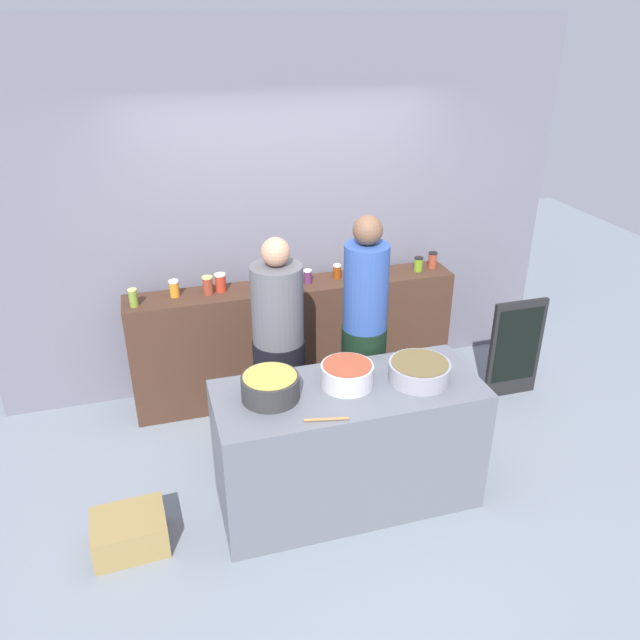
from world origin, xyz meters
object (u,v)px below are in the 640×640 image
at_px(preserve_jar_3, 220,283).
at_px(preserve_jar_4, 261,283).
at_px(cooking_pot_center, 348,375).
at_px(cook_in_cap, 364,348).
at_px(cooking_pot_left, 270,387).
at_px(preserve_jar_2, 208,285).
at_px(cooking_pot_right, 419,371).
at_px(preserve_jar_11, 432,260).
at_px(chalkboard_sign, 516,349).
at_px(preserve_jar_6, 292,279).
at_px(preserve_jar_7, 308,276).
at_px(preserve_jar_10, 418,264).
at_px(preserve_jar_8, 337,271).
at_px(bread_crate, 130,532).
at_px(preserve_jar_1, 174,288).
at_px(preserve_jar_0, 133,298).
at_px(preserve_jar_9, 383,268).
at_px(wooden_spoon, 327,419).
at_px(cook_with_tongs, 279,360).
at_px(preserve_jar_5, 279,279).

distance_m(preserve_jar_3, preserve_jar_4, 0.32).
height_order(cooking_pot_center, cook_in_cap, cook_in_cap).
bearing_deg(cook_in_cap, cooking_pot_left, -146.87).
distance_m(preserve_jar_2, cook_in_cap, 1.33).
xyz_separation_m(cooking_pot_center, cooking_pot_right, (0.46, -0.07, -0.01)).
xyz_separation_m(preserve_jar_11, chalkboard_sign, (0.54, -0.60, -0.64)).
height_order(preserve_jar_6, cooking_pot_right, preserve_jar_6).
bearing_deg(preserve_jar_7, preserve_jar_3, 177.59).
relative_size(preserve_jar_7, cooking_pot_right, 0.29).
distance_m(preserve_jar_10, cooking_pot_center, 1.73).
bearing_deg(preserve_jar_8, preserve_jar_7, -173.00).
bearing_deg(preserve_jar_2, bread_crate, -117.04).
xyz_separation_m(preserve_jar_2, cooking_pot_left, (0.19, -1.37, -0.13)).
relative_size(preserve_jar_8, preserve_jar_11, 0.85).
relative_size(cooking_pot_left, bread_crate, 0.80).
height_order(preserve_jar_6, cooking_pot_left, preserve_jar_6).
xyz_separation_m(preserve_jar_1, cooking_pot_center, (0.95, -1.38, -0.13)).
height_order(preserve_jar_2, cooking_pot_center, preserve_jar_2).
xyz_separation_m(preserve_jar_0, bread_crate, (-0.17, -1.37, -0.97)).
relative_size(cooking_pot_center, cooking_pot_right, 0.85).
bearing_deg(preserve_jar_4, preserve_jar_0, -178.89).
height_order(cooking_pot_center, cooking_pot_right, cooking_pot_center).
bearing_deg(chalkboard_sign, preserve_jar_2, 166.80).
distance_m(preserve_jar_3, preserve_jar_9, 1.37).
bearing_deg(preserve_jar_1, preserve_jar_0, -162.06).
bearing_deg(preserve_jar_11, cooking_pot_center, -131.79).
height_order(preserve_jar_7, cooking_pot_left, preserve_jar_7).
bearing_deg(preserve_jar_2, preserve_jar_8, 1.32).
bearing_deg(preserve_jar_2, cooking_pot_left, -81.91).
distance_m(preserve_jar_9, preserve_jar_10, 0.31).
xyz_separation_m(preserve_jar_1, cooking_pot_left, (0.45, -1.40, -0.12)).
relative_size(preserve_jar_3, cooking_pot_left, 0.42).
distance_m(cooking_pot_center, chalkboard_sign, 2.00).
xyz_separation_m(wooden_spoon, cook_in_cap, (0.53, 0.84, -0.06)).
distance_m(preserve_jar_7, wooden_spoon, 1.73).
height_order(preserve_jar_1, chalkboard_sign, preserve_jar_1).
relative_size(preserve_jar_8, cooking_pot_center, 0.35).
xyz_separation_m(preserve_jar_9, preserve_jar_10, (0.31, -0.03, 0.01)).
xyz_separation_m(preserve_jar_9, cook_in_cap, (-0.48, -0.87, -0.23)).
distance_m(preserve_jar_0, cook_with_tongs, 1.20).
bearing_deg(preserve_jar_8, preserve_jar_10, -3.26).
distance_m(preserve_jar_1, cook_in_cap, 1.54).
relative_size(preserve_jar_1, cooking_pot_center, 0.40).
bearing_deg(preserve_jar_5, preserve_jar_1, 178.63).
bearing_deg(preserve_jar_0, cooking_pot_right, -38.47).
bearing_deg(preserve_jar_2, preserve_jar_1, 174.46).
relative_size(preserve_jar_0, cooking_pot_right, 0.36).
xyz_separation_m(preserve_jar_7, cooking_pot_center, (-0.11, -1.35, -0.12)).
bearing_deg(preserve_jar_6, preserve_jar_11, 2.07).
xyz_separation_m(preserve_jar_7, preserve_jar_8, (0.26, 0.03, 0.00)).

